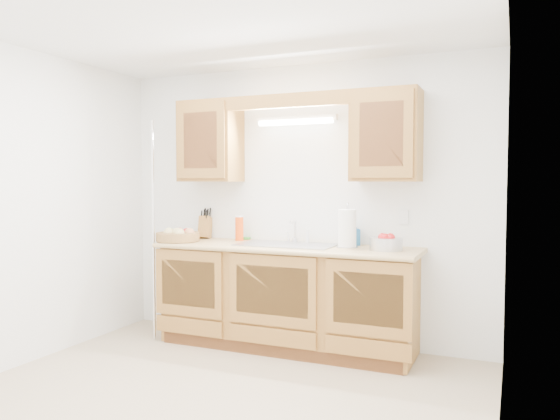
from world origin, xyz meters
The scene contains 17 objects.
room centered at (0.00, 0.00, 1.25)m, with size 3.52×3.50×2.50m.
base_cabinets centered at (0.00, 1.20, 0.44)m, with size 2.20×0.60×0.86m, color olive.
countertop centered at (0.00, 1.19, 0.88)m, with size 2.30×0.63×0.04m, color tan.
upper_cabinet_left centered at (-0.83, 1.33, 1.83)m, with size 0.55×0.33×0.75m, color olive.
upper_cabinet_right centered at (0.83, 1.33, 1.83)m, with size 0.55×0.33×0.75m, color olive.
valance centered at (0.00, 1.19, 2.14)m, with size 2.20×0.05×0.12m, color olive.
fluorescent_fixture centered at (0.00, 1.42, 2.00)m, with size 0.76×0.08×0.08m.
sink centered at (0.00, 1.21, 0.83)m, with size 0.84×0.46×0.36m.
wire_shelf_pole centered at (-1.20, 0.94, 1.00)m, with size 0.03×0.03×2.00m, color silver.
outlet_plate centered at (0.95, 1.49, 1.15)m, with size 0.08×0.01×0.12m, color white.
fruit_basket centered at (-1.03, 1.08, 0.95)m, with size 0.51×0.51×0.12m.
knife_block centered at (-0.95, 1.42, 1.01)m, with size 0.14×0.19×0.31m.
orange_canister centered at (-0.54, 1.36, 1.02)m, with size 0.10×0.10×0.23m.
soap_bottle centered at (0.54, 1.43, 1.00)m, with size 0.09×0.10×0.21m, color #236BAF.
sponge centered at (-0.54, 1.43, 0.91)m, with size 0.14×0.10×0.03m.
paper_towel centered at (0.54, 1.21, 1.06)m, with size 0.18×0.18×0.38m.
apple_bowl centered at (0.87, 1.20, 0.96)m, with size 0.31×0.31×0.14m.
Camera 1 is at (1.81, -3.14, 1.45)m, focal length 35.00 mm.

